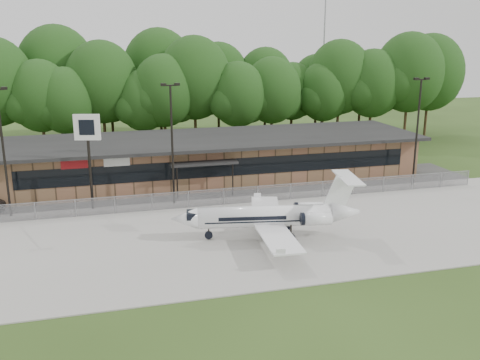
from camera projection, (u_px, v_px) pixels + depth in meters
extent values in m
plane|color=#2A4016|center=(298.00, 280.00, 31.51)|extent=(160.00, 160.00, 0.00)
cube|color=#9E9B93|center=(259.00, 232.00, 38.96)|extent=(64.00, 18.00, 0.08)
cube|color=#383835|center=(223.00, 190.00, 49.69)|extent=(50.00, 9.00, 0.06)
cube|color=brown|center=(213.00, 159.00, 53.37)|extent=(40.00, 10.00, 4.00)
cube|color=black|center=(224.00, 168.00, 48.61)|extent=(36.00, 0.08, 1.60)
cube|color=black|center=(213.00, 139.00, 52.34)|extent=(41.00, 11.50, 0.30)
cube|color=black|center=(204.00, 163.00, 47.38)|extent=(6.00, 1.60, 0.20)
cube|color=maroon|center=(74.00, 165.00, 45.06)|extent=(2.20, 0.06, 0.70)
cube|color=silver|center=(117.00, 162.00, 45.93)|extent=(2.20, 0.06, 0.70)
cube|color=gray|center=(235.00, 196.00, 45.30)|extent=(46.00, 0.03, 1.50)
cube|color=gray|center=(235.00, 188.00, 45.10)|extent=(46.00, 0.04, 0.04)
cylinder|color=gray|center=(324.00, 46.00, 78.47)|extent=(0.20, 0.20, 25.00)
cylinder|color=black|center=(4.00, 156.00, 41.11)|extent=(0.18, 0.18, 10.00)
cube|color=black|center=(4.00, 88.00, 39.91)|extent=(0.45, 0.30, 0.22)
cylinder|color=black|center=(172.00, 147.00, 44.34)|extent=(0.18, 0.18, 10.00)
cube|color=black|center=(170.00, 85.00, 43.02)|extent=(1.20, 0.12, 0.12)
cube|color=black|center=(163.00, 85.00, 42.87)|extent=(0.45, 0.30, 0.22)
cube|color=black|center=(177.00, 84.00, 43.14)|extent=(0.45, 0.30, 0.22)
cylinder|color=black|center=(417.00, 134.00, 50.07)|extent=(0.18, 0.18, 10.00)
cube|color=black|center=(422.00, 79.00, 48.74)|extent=(1.20, 0.12, 0.12)
cube|color=black|center=(416.00, 79.00, 48.59)|extent=(0.45, 0.30, 0.22)
cube|color=black|center=(427.00, 79.00, 48.86)|extent=(0.45, 0.30, 0.22)
cylinder|color=white|center=(265.00, 217.00, 37.46)|extent=(9.52, 3.09, 1.50)
cone|color=white|center=(184.00, 220.00, 36.98)|extent=(2.11, 1.80, 1.50)
cone|color=white|center=(345.00, 213.00, 37.92)|extent=(2.29, 1.84, 1.50)
cube|color=white|center=(278.00, 239.00, 34.63)|extent=(3.00, 5.91, 0.11)
cube|color=white|center=(265.00, 209.00, 40.60)|extent=(3.00, 5.91, 0.11)
cylinder|color=white|center=(316.00, 220.00, 36.59)|extent=(2.18, 1.19, 0.85)
cylinder|color=white|center=(309.00, 209.00, 38.85)|extent=(2.18, 1.19, 0.85)
cube|color=white|center=(339.00, 195.00, 37.52)|extent=(2.30, 0.52, 2.83)
cube|color=white|center=(348.00, 179.00, 37.26)|extent=(1.94, 4.47, 0.09)
cube|color=black|center=(193.00, 216.00, 36.97)|extent=(1.12, 1.27, 0.47)
cube|color=black|center=(288.00, 234.00, 37.94)|extent=(1.13, 2.35, 0.66)
cylinder|color=black|center=(209.00, 236.00, 37.46)|extent=(0.65, 0.65, 0.21)
cylinder|color=black|center=(90.00, 165.00, 43.28)|extent=(0.27, 0.27, 7.54)
cube|color=silver|center=(87.00, 127.00, 42.46)|extent=(2.07, 0.71, 2.07)
cube|color=black|center=(87.00, 127.00, 42.34)|extent=(1.20, 0.32, 1.23)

